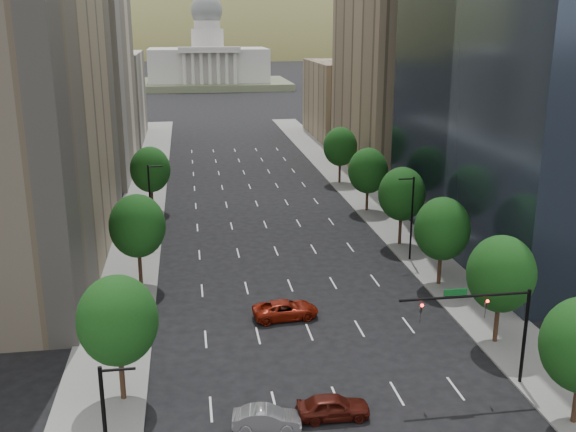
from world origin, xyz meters
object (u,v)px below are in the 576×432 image
car_red_far (286,310)px  car_maroon (333,407)px  car_silver (267,418)px  traffic_signal (492,317)px  capitol (208,64)px

car_red_far → car_maroon: bearing=177.2°
car_red_far → car_silver: bearing=161.6°
traffic_signal → capitol: (-10.53, 219.71, 3.40)m
traffic_signal → car_red_far: (-12.03, 12.93, -4.40)m
car_silver → car_red_far: (3.49, 15.56, 0.07)m
traffic_signal → car_red_far: bearing=132.9°
car_silver → traffic_signal: bearing=-72.5°
capitol → car_maroon: 221.97m
capitol → car_red_far: 206.94m
car_red_far → traffic_signal: bearing=-142.9°
car_maroon → car_red_far: (-0.78, 15.05, -0.02)m
capitol → car_silver: size_ratio=14.11×
traffic_signal → car_maroon: (-11.25, -2.13, -4.38)m
traffic_signal → car_maroon: bearing=-169.3°
car_maroon → car_red_far: 15.07m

